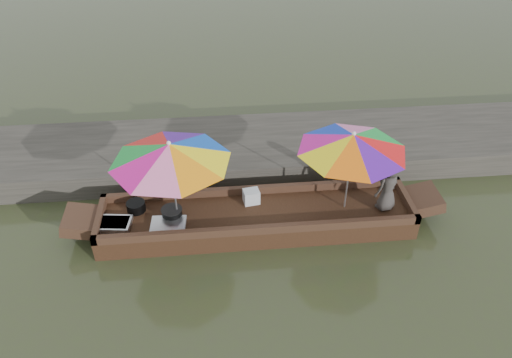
{
  "coord_description": "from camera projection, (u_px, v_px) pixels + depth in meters",
  "views": [
    {
      "loc": [
        -0.67,
        -6.74,
        6.02
      ],
      "look_at": [
        0.0,
        0.1,
        1.0
      ],
      "focal_mm": 35.0,
      "sensor_mm": 36.0,
      "label": 1
    }
  ],
  "objects": [
    {
      "name": "dock",
      "position": [
        246.0,
        150.0,
        10.64
      ],
      "size": [
        22.0,
        2.2,
        0.5
      ],
      "primitive_type": "cube",
      "color": "#2D2B26",
      "rests_on": "ground"
    },
    {
      "name": "tray_scallop",
      "position": [
        168.0,
        224.0,
        8.5
      ],
      "size": [
        0.62,
        0.44,
        0.06
      ],
      "primitive_type": "cube",
      "rotation": [
        0.0,
        0.0,
        -0.06
      ],
      "color": "silver",
      "rests_on": "boat_hull"
    },
    {
      "name": "umbrella_bow",
      "position": [
        173.0,
        181.0,
        8.25
      ],
      "size": [
        2.34,
        2.34,
        1.55
      ],
      "primitive_type": null,
      "rotation": [
        0.0,
        0.0,
        0.19
      ],
      "color": "blue",
      "rests_on": "boat_hull"
    },
    {
      "name": "tray_crayfish",
      "position": [
        113.0,
        224.0,
        8.49
      ],
      "size": [
        0.64,
        0.48,
        0.09
      ],
      "primitive_type": "cube",
      "rotation": [
        0.0,
        0.0,
        -0.12
      ],
      "color": "silver",
      "rests_on": "boat_hull"
    },
    {
      "name": "cooking_pot",
      "position": [
        136.0,
        207.0,
        8.8
      ],
      "size": [
        0.33,
        0.33,
        0.17
      ],
      "primitive_type": "cylinder",
      "color": "black",
      "rests_on": "boat_hull"
    },
    {
      "name": "boat_hull",
      "position": [
        257.0,
        219.0,
        8.92
      ],
      "size": [
        5.53,
        1.2,
        0.35
      ],
      "primitive_type": "cube",
      "color": "black",
      "rests_on": "water"
    },
    {
      "name": "umbrella_stern",
      "position": [
        349.0,
        171.0,
        8.48
      ],
      "size": [
        1.98,
        1.98,
        1.55
      ],
      "primitive_type": null,
      "rotation": [
        0.0,
        0.0,
        0.07
      ],
      "color": "green",
      "rests_on": "boat_hull"
    },
    {
      "name": "vendor",
      "position": [
        388.0,
        186.0,
        8.63
      ],
      "size": [
        0.56,
        0.49,
        0.96
      ],
      "primitive_type": "imported",
      "rotation": [
        0.0,
        0.0,
        3.62
      ],
      "color": "#36322F",
      "rests_on": "boat_hull"
    },
    {
      "name": "supply_bag",
      "position": [
        251.0,
        197.0,
        8.96
      ],
      "size": [
        0.31,
        0.26,
        0.26
      ],
      "primitive_type": "cube",
      "rotation": [
        0.0,
        0.0,
        0.16
      ],
      "color": "silver",
      "rests_on": "boat_hull"
    },
    {
      "name": "water",
      "position": [
        257.0,
        227.0,
        9.02
      ],
      "size": [
        80.0,
        80.0,
        0.0
      ],
      "primitive_type": "plane",
      "color": "#343F20",
      "rests_on": "ground"
    },
    {
      "name": "charcoal_grill",
      "position": [
        172.0,
        213.0,
        8.65
      ],
      "size": [
        0.35,
        0.35,
        0.16
      ],
      "primitive_type": "cylinder",
      "color": "black",
      "rests_on": "boat_hull"
    }
  ]
}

